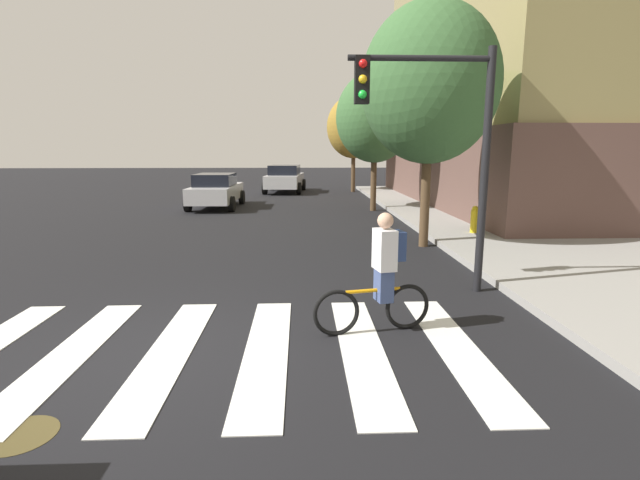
% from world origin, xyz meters
% --- Properties ---
extents(ground_plane, '(120.00, 120.00, 0.00)m').
position_xyz_m(ground_plane, '(0.00, 0.00, 0.00)').
color(ground_plane, black).
extents(crosswalk_stripes, '(7.90, 3.66, 0.01)m').
position_xyz_m(crosswalk_stripes, '(0.22, 0.00, 0.01)').
color(crosswalk_stripes, silver).
rests_on(crosswalk_stripes, ground).
extents(manhole_cover, '(0.64, 0.64, 0.01)m').
position_xyz_m(manhole_cover, '(-0.64, -1.72, 0.00)').
color(manhole_cover, '#473D1E').
rests_on(manhole_cover, ground).
extents(sedan_mid, '(2.12, 4.35, 1.49)m').
position_xyz_m(sedan_mid, '(-1.80, 15.03, 0.77)').
color(sedan_mid, '#B7B7BC').
rests_on(sedan_mid, ground).
extents(sedan_far, '(2.52, 4.80, 1.61)m').
position_xyz_m(sedan_far, '(0.96, 22.48, 0.83)').
color(sedan_far, '#B7B7BC').
rests_on(sedan_far, ground).
extents(cyclist, '(1.69, 0.44, 1.69)m').
position_xyz_m(cyclist, '(3.01, 0.59, 0.84)').
color(cyclist, black).
rests_on(cyclist, ground).
extents(traffic_light_near, '(2.47, 0.28, 4.20)m').
position_xyz_m(traffic_light_near, '(4.25, 2.43, 2.86)').
color(traffic_light_near, black).
rests_on(traffic_light_near, ground).
extents(fire_hydrant, '(0.33, 0.22, 0.78)m').
position_xyz_m(fire_hydrant, '(6.92, 7.58, 0.53)').
color(fire_hydrant, gold).
rests_on(fire_hydrant, sidewalk).
extents(street_tree_near, '(3.43, 3.43, 6.10)m').
position_xyz_m(street_tree_near, '(5.13, 6.42, 4.12)').
color(street_tree_near, '#4C3823').
rests_on(street_tree_near, ground).
extents(street_tree_mid, '(3.15, 3.15, 5.61)m').
position_xyz_m(street_tree_mid, '(4.92, 13.78, 3.78)').
color(street_tree_mid, '#4C3823').
rests_on(street_tree_mid, ground).
extents(street_tree_far, '(3.17, 3.17, 5.64)m').
position_xyz_m(street_tree_far, '(5.05, 22.63, 3.81)').
color(street_tree_far, '#4C3823').
rests_on(street_tree_far, ground).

